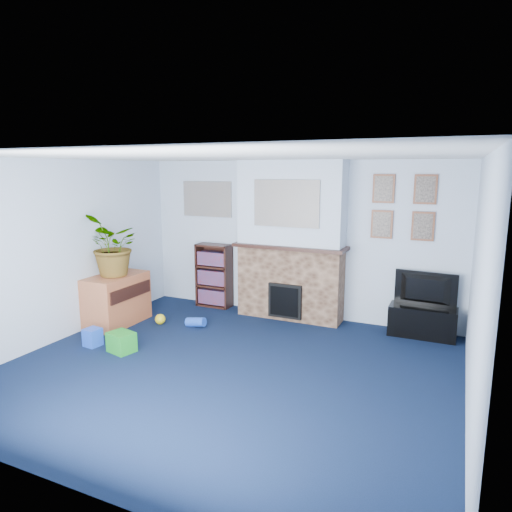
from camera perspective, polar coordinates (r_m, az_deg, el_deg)
The scene contains 26 objects.
floor at distance 5.43m, azimuth -3.49°, elevation -13.88°, with size 5.00×4.50×0.01m, color black.
ceiling at distance 4.94m, azimuth -3.82°, elevation 12.32°, with size 5.00×4.50×0.01m, color white.
wall_back at distance 7.08m, azimuth 4.93°, elevation 2.10°, with size 5.00×0.04×2.40m, color silver.
wall_front at distance 3.31m, azimuth -22.45°, elevation -8.82°, with size 5.00×0.04×2.40m, color silver.
wall_left at distance 6.59m, azimuth -23.23°, elevation 0.60°, with size 0.04×4.50×2.40m, color silver.
wall_right at distance 4.49m, azimuth 25.92°, elevation -4.06°, with size 0.04×4.50×2.40m, color silver.
chimney_breast at distance 6.90m, azimuth 4.36°, elevation 1.73°, with size 1.72×0.50×2.40m.
collage_main at distance 6.63m, azimuth 3.80°, elevation 6.57°, with size 1.00×0.03×0.68m, color gray.
collage_left at distance 7.66m, azimuth -6.12°, elevation 7.09°, with size 0.90×0.03×0.58m, color gray.
portrait_tl at distance 6.67m, azimuth 15.67°, elevation 8.11°, with size 0.30×0.03×0.40m, color brown.
portrait_tr at distance 6.61m, azimuth 20.43°, elevation 7.82°, with size 0.30×0.03×0.40m, color brown.
portrait_bl at distance 6.71m, azimuth 15.45°, elevation 3.85°, with size 0.30×0.03×0.40m, color brown.
portrait_br at distance 6.65m, azimuth 20.14°, elevation 3.51°, with size 0.30×0.03×0.40m, color brown.
tv_stand at distance 6.71m, azimuth 20.07°, elevation -7.58°, with size 0.88×0.37×0.42m, color black.
television at distance 6.62m, azimuth 20.33°, elevation -3.99°, with size 0.82×0.11×0.47m, color black.
bookshelf at distance 7.65m, azimuth -5.23°, elevation -2.59°, with size 0.58×0.28×1.05m.
sideboard at distance 7.09m, azimuth -17.01°, elevation -5.37°, with size 0.53×0.95×0.74m, color #AF5D38.
potted_plant at distance 6.84m, azimuth -17.35°, elevation 1.25°, with size 0.81×0.70×0.90m, color #26661E.
mantel_clock at distance 6.87m, azimuth 3.71°, elevation 2.01°, with size 0.10×0.06×0.14m, color gold.
mantel_candle at distance 6.76m, azimuth 6.27°, elevation 1.92°, with size 0.05×0.05×0.16m, color #B2BFC6.
mantel_teddy at distance 7.06m, azimuth -0.15°, elevation 2.24°, with size 0.13×0.13×0.13m, color gray.
mantel_can at distance 6.64m, azimuth 9.91°, elevation 1.48°, with size 0.07×0.07×0.13m, color blue.
green_crate at distance 6.08m, azimuth -16.47°, elevation -10.15°, with size 0.31×0.25×0.25m, color #198C26.
toy_ball at distance 6.97m, azimuth -11.89°, elevation -7.63°, with size 0.15×0.15×0.15m, color yellow.
toy_block at distance 6.39m, azimuth -19.74°, elevation -9.58°, with size 0.19×0.19×0.23m, color blue.
toy_tube at distance 6.78m, azimuth -7.55°, elevation -8.20°, with size 0.14×0.14×0.29m, color blue.
Camera 1 is at (2.33, -4.35, 2.27)m, focal length 32.00 mm.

